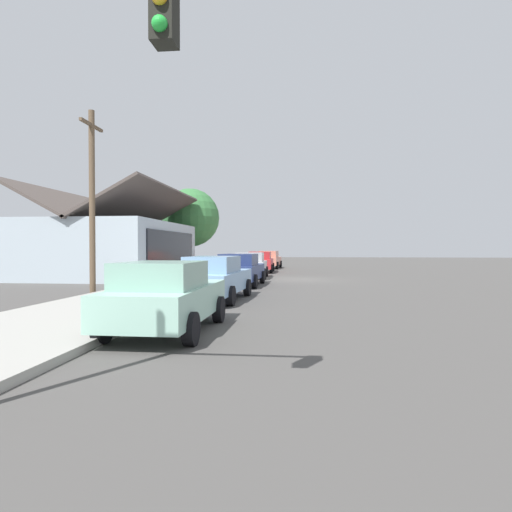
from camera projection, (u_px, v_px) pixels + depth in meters
The scene contains 13 objects.
ground_plane at pixel (296, 279), 25.65m from camera, with size 120.00×120.00×0.00m, color #4C4947.
sidewalk_curb at pixel (204, 277), 26.25m from camera, with size 60.00×4.20×0.16m, color #A3A099.
car_seafoam at pixel (166, 296), 9.65m from camera, with size 4.32×2.04×1.59m.
car_skyblue at pixel (215, 278), 15.47m from camera, with size 4.88×2.15×1.59m.
car_navy at pixel (240, 269), 21.45m from camera, with size 4.73×2.17×1.59m.
car_silver at pixel (250, 265), 26.89m from camera, with size 4.38×2.14×1.59m.
car_cherry at pixel (260, 262), 33.09m from camera, with size 4.69×2.11×1.59m.
car_coral at pixel (269, 259), 39.22m from camera, with size 4.72×2.11×1.59m.
storefront_building at pixel (114, 247), 28.51m from camera, with size 12.41×8.21×5.76m.
shade_tree at pixel (190, 218), 36.53m from camera, with size 4.90×4.90×6.88m.
traffic_light_main at pixel (22, 96), 4.55m from camera, with size 0.37×2.79×5.20m.
utility_pole_wooden at pixel (92, 198), 17.71m from camera, with size 1.80×0.24×7.50m.
fire_hydrant_red at pixel (150, 294), 13.04m from camera, with size 0.22×0.22×0.71m.
Camera 1 is at (-25.73, -0.40, 1.90)m, focal length 30.37 mm.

